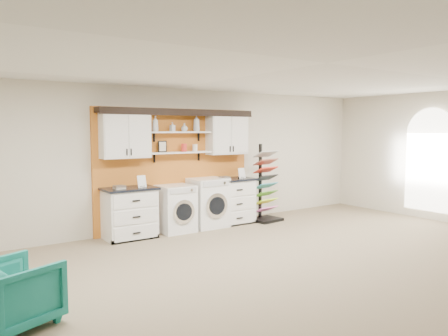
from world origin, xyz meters
TOP-DOWN VIEW (x-y plane):
  - floor at (0.00, 0.00)m, footprint 10.00×10.00m
  - ceiling at (0.00, 0.00)m, footprint 10.00×10.00m
  - wall_back at (0.00, 4.00)m, footprint 10.00×0.00m
  - accent_panel at (0.00, 3.96)m, footprint 3.40×0.07m
  - upper_cabinet_left at (-1.13, 3.79)m, footprint 0.90×0.35m
  - upper_cabinet_right at (1.13, 3.79)m, footprint 0.90×0.35m
  - shelf_lower at (0.00, 3.80)m, footprint 1.32×0.28m
  - shelf_upper at (0.00, 3.80)m, footprint 1.32×0.28m
  - crown_molding at (0.00, 3.81)m, footprint 3.30×0.41m
  - window_arched at (4.94, 1.50)m, footprint 0.06×1.10m
  - picture_frame at (-0.35, 3.85)m, footprint 0.18×0.02m
  - canister_red at (0.10, 3.80)m, footprint 0.11×0.11m
  - canister_cream at (0.35, 3.80)m, footprint 0.10×0.10m
  - base_cabinet_left at (-1.13, 3.64)m, footprint 0.95×0.66m
  - base_cabinet_right at (1.13, 3.64)m, footprint 0.98×0.66m
  - washer at (-0.19, 3.64)m, footprint 0.65×0.71m
  - dryer at (0.55, 3.64)m, footprint 0.71×0.71m
  - sample_rack at (1.90, 3.43)m, footprint 0.66×0.57m
  - armchair at (-3.47, 0.90)m, footprint 0.96×0.95m
  - soap_bottle_a at (-0.52, 3.80)m, footprint 0.13×0.13m
  - soap_bottle_b at (-0.15, 3.80)m, footprint 0.10×0.10m
  - soap_bottle_c at (0.11, 3.80)m, footprint 0.18×0.18m
  - soap_bottle_d at (0.39, 3.80)m, footprint 0.14×0.14m

SIDE VIEW (x-z plane):
  - floor at x=0.00m, z-range 0.00..0.00m
  - armchair at x=-3.47m, z-range 0.00..0.68m
  - washer at x=-0.19m, z-range 0.00..0.91m
  - base_cabinet_left at x=-1.13m, z-range 0.00..0.93m
  - base_cabinet_right at x=1.13m, z-range 0.00..0.95m
  - dryer at x=0.55m, z-range 0.00..1.00m
  - sample_rack at x=1.90m, z-range -0.30..1.37m
  - accent_panel at x=0.00m, z-range 0.00..2.40m
  - window_arched at x=4.94m, z-range 0.26..2.51m
  - wall_back at x=0.00m, z-range -3.60..6.40m
  - shelf_lower at x=0.00m, z-range 1.52..1.54m
  - canister_cream at x=0.35m, z-range 1.54..1.69m
  - canister_red at x=0.10m, z-range 1.54..1.71m
  - picture_frame at x=-0.35m, z-range 1.54..1.77m
  - upper_cabinet_left at x=-1.13m, z-range 1.46..2.30m
  - upper_cabinet_right at x=1.13m, z-range 1.46..2.30m
  - shelf_upper at x=0.00m, z-range 1.92..1.94m
  - soap_bottle_c at x=0.11m, z-range 1.95..2.11m
  - soap_bottle_b at x=-0.15m, z-range 1.95..2.13m
  - soap_bottle_a at x=-0.52m, z-range 1.95..2.24m
  - soap_bottle_d at x=0.39m, z-range 1.95..2.28m
  - crown_molding at x=0.00m, z-range 2.26..2.39m
  - ceiling at x=0.00m, z-range 2.80..2.80m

